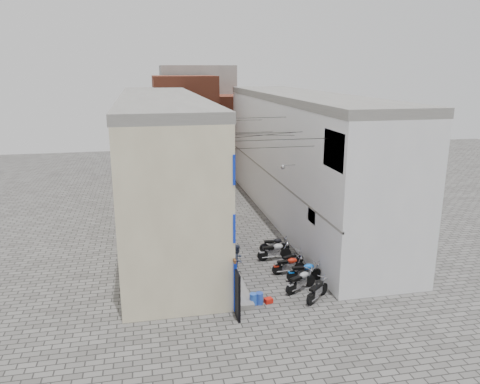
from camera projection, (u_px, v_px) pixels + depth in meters
ground at (288, 306)px, 21.75m from camera, size 90.00×90.00×0.00m
plinth at (206, 220)px, 33.60m from camera, size 0.90×26.00×0.25m
building_left at (163, 162)px, 31.85m from camera, size 5.10×27.00×9.00m
building_right at (302, 157)px, 33.87m from camera, size 5.94×26.00×9.00m
building_far_brick_left at (185, 127)px, 46.55m from camera, size 6.00×6.00×10.00m
building_far_brick_right at (231, 133)px, 49.69m from camera, size 5.00×6.00×8.00m
building_far_concrete at (198, 116)px, 52.49m from camera, size 8.00×5.00×11.00m
far_shopfront at (210, 169)px, 45.27m from camera, size 2.00×0.30×2.40m
overhead_wires at (252, 132)px, 27.14m from camera, size 5.80×13.02×1.32m
motorcycle_a at (318, 289)px, 22.24m from camera, size 1.82×1.68×1.09m
motorcycle_b at (301, 280)px, 23.14m from camera, size 2.03×1.45×1.14m
motorcycle_c at (305, 271)px, 24.22m from camera, size 1.95×0.66×1.12m
motorcycle_d at (289, 264)px, 25.06m from camera, size 1.87×0.65×1.07m
motorcycle_e at (292, 259)px, 25.92m from camera, size 1.79×1.19×0.99m
motorcycle_f at (274, 250)px, 26.87m from camera, size 2.04×0.69×1.17m
motorcycle_g at (275, 244)px, 27.98m from camera, size 1.86×0.70×1.06m
person_a at (224, 245)px, 26.09m from camera, size 0.65×0.78×1.84m
person_b at (237, 259)px, 24.43m from camera, size 0.97×0.99×1.61m
water_jug_near at (253, 299)px, 21.84m from camera, size 0.39×0.39×0.55m
water_jug_far at (259, 298)px, 21.90m from camera, size 0.36×0.36×0.56m
red_crate at (268, 301)px, 22.03m from camera, size 0.44×0.37×0.23m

